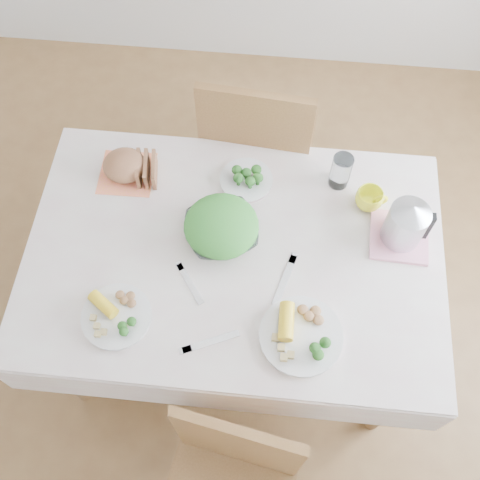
# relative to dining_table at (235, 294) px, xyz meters

# --- Properties ---
(floor) EXTENTS (3.60, 3.60, 0.00)m
(floor) POSITION_rel_dining_table_xyz_m (0.00, 0.00, -0.38)
(floor) COLOR brown
(floor) RESTS_ON ground
(dining_table) EXTENTS (1.40, 0.90, 0.75)m
(dining_table) POSITION_rel_dining_table_xyz_m (0.00, 0.00, 0.00)
(dining_table) COLOR brown
(dining_table) RESTS_ON floor
(tablecloth) EXTENTS (1.50, 1.00, 0.01)m
(tablecloth) POSITION_rel_dining_table_xyz_m (0.00, 0.00, 0.38)
(tablecloth) COLOR silver
(tablecloth) RESTS_ON dining_table
(chair_far) EXTENTS (0.51, 0.51, 1.04)m
(chair_far) POSITION_rel_dining_table_xyz_m (0.05, 0.71, 0.09)
(chair_far) COLOR brown
(chair_far) RESTS_ON floor
(salad_bowl) EXTENTS (0.33, 0.33, 0.06)m
(salad_bowl) POSITION_rel_dining_table_xyz_m (-0.05, 0.07, 0.42)
(salad_bowl) COLOR white
(salad_bowl) RESTS_ON tablecloth
(dinner_plate_left) EXTENTS (0.33, 0.33, 0.02)m
(dinner_plate_left) POSITION_rel_dining_table_xyz_m (-0.37, -0.29, 0.40)
(dinner_plate_left) COLOR white
(dinner_plate_left) RESTS_ON tablecloth
(dinner_plate_right) EXTENTS (0.36, 0.36, 0.02)m
(dinner_plate_right) POSITION_rel_dining_table_xyz_m (0.25, -0.29, 0.40)
(dinner_plate_right) COLOR white
(dinner_plate_right) RESTS_ON tablecloth
(broccoli_plate) EXTENTS (0.25, 0.25, 0.02)m
(broccoli_plate) POSITION_rel_dining_table_xyz_m (0.02, 0.31, 0.40)
(broccoli_plate) COLOR beige
(broccoli_plate) RESTS_ON tablecloth
(napkin) EXTENTS (0.21, 0.21, 0.00)m
(napkin) POSITION_rel_dining_table_xyz_m (-0.45, 0.30, 0.39)
(napkin) COLOR #FF8655
(napkin) RESTS_ON tablecloth
(bread_loaf) EXTENTS (0.17, 0.16, 0.10)m
(bread_loaf) POSITION_rel_dining_table_xyz_m (-0.45, 0.30, 0.45)
(bread_loaf) COLOR brown
(bread_loaf) RESTS_ON napkin
(yellow_mug) EXTENTS (0.12, 0.12, 0.08)m
(yellow_mug) POSITION_rel_dining_table_xyz_m (0.48, 0.25, 0.43)
(yellow_mug) COLOR #FFFE28
(yellow_mug) RESTS_ON tablecloth
(glass_tumbler) EXTENTS (0.08, 0.08, 0.15)m
(glass_tumbler) POSITION_rel_dining_table_xyz_m (0.37, 0.34, 0.45)
(glass_tumbler) COLOR white
(glass_tumbler) RESTS_ON tablecloth
(pink_tray) EXTENTS (0.22, 0.22, 0.02)m
(pink_tray) POSITION_rel_dining_table_xyz_m (0.59, 0.12, 0.40)
(pink_tray) COLOR pink
(pink_tray) RESTS_ON tablecloth
(electric_kettle) EXTENTS (0.18, 0.18, 0.20)m
(electric_kettle) POSITION_rel_dining_table_xyz_m (0.59, 0.12, 0.51)
(electric_kettle) COLOR #B2B5BA
(electric_kettle) RESTS_ON pink_tray
(fork_left) EXTENTS (0.12, 0.15, 0.00)m
(fork_left) POSITION_rel_dining_table_xyz_m (-0.14, -0.14, 0.39)
(fork_left) COLOR silver
(fork_left) RESTS_ON tablecloth
(fork_right) EXTENTS (0.08, 0.20, 0.00)m
(fork_right) POSITION_rel_dining_table_xyz_m (0.19, -0.09, 0.39)
(fork_right) COLOR silver
(fork_right) RESTS_ON tablecloth
(knife) EXTENTS (0.19, 0.10, 0.00)m
(knife) POSITION_rel_dining_table_xyz_m (-0.04, -0.34, 0.39)
(knife) COLOR silver
(knife) RESTS_ON tablecloth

